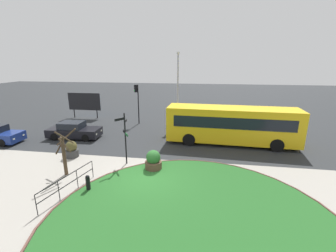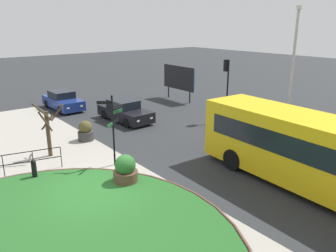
{
  "view_description": "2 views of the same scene",
  "coord_description": "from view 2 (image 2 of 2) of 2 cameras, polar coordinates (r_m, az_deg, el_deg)",
  "views": [
    {
      "loc": [
        2.95,
        -11.35,
        6.48
      ],
      "look_at": [
        0.74,
        3.21,
        2.31
      ],
      "focal_mm": 24.31,
      "sensor_mm": 36.0,
      "label": 1
    },
    {
      "loc": [
        11.44,
        -5.4,
        6.55
      ],
      "look_at": [
        -0.19,
        3.82,
        1.98
      ],
      "focal_mm": 36.04,
      "sensor_mm": 36.0,
      "label": 2
    }
  ],
  "objects": [
    {
      "name": "ground",
      "position": [
        14.25,
        -11.85,
        -10.65
      ],
      "size": [
        120.0,
        120.0,
        0.0
      ],
      "primitive_type": "plane",
      "color": "#282B2D"
    },
    {
      "name": "sidewalk_paving",
      "position": [
        13.71,
        -17.97,
        -12.29
      ],
      "size": [
        32.0,
        8.78,
        0.02
      ],
      "primitive_type": "cube",
      "color": "#9E998E",
      "rests_on": "ground"
    },
    {
      "name": "signpost_directional",
      "position": [
        15.81,
        -9.25,
        0.26
      ],
      "size": [
        0.78,
        1.21,
        3.42
      ],
      "color": "black",
      "rests_on": "ground"
    },
    {
      "name": "bollard_foreground",
      "position": [
        15.85,
        -21.71,
        -6.76
      ],
      "size": [
        0.22,
        0.22,
        0.9
      ],
      "color": "black",
      "rests_on": "ground"
    },
    {
      "name": "railing_grass_edge",
      "position": [
        16.44,
        -24.01,
        -5.41
      ],
      "size": [
        0.84,
        3.63,
        1.04
      ],
      "rotation": [
        0.0,
        0.0,
        4.49
      ],
      "color": "black",
      "rests_on": "ground"
    },
    {
      "name": "bus_yellow",
      "position": [
        14.54,
        23.67,
        -4.23
      ],
      "size": [
        10.37,
        2.94,
        2.99
      ],
      "rotation": [
        0.0,
        0.0,
        3.09
      ],
      "color": "yellow",
      "rests_on": "ground"
    },
    {
      "name": "car_near_lane",
      "position": [
        27.75,
        -17.37,
        4.08
      ],
      "size": [
        4.38,
        1.87,
        1.44
      ],
      "rotation": [
        0.0,
        0.0,
        0.02
      ],
      "color": "navy",
      "rests_on": "ground"
    },
    {
      "name": "car_far_lane",
      "position": [
        23.49,
        -7.31,
        2.46
      ],
      "size": [
        4.55,
        2.02,
        1.45
      ],
      "rotation": [
        0.0,
        0.0,
        0.05
      ],
      "color": "black",
      "rests_on": "ground"
    },
    {
      "name": "traffic_light_near",
      "position": [
        23.29,
        9.87,
        8.23
      ],
      "size": [
        0.49,
        0.27,
        4.19
      ],
      "rotation": [
        0.0,
        0.0,
        3.17
      ],
      "color": "black",
      "rests_on": "ground"
    },
    {
      "name": "lamppost_tall",
      "position": [
        21.46,
        20.32,
        9.31
      ],
      "size": [
        0.32,
        0.32,
        7.47
      ],
      "color": "#B7B7BC",
      "rests_on": "ground"
    },
    {
      "name": "billboard_left",
      "position": [
        29.47,
        1.84,
        8.09
      ],
      "size": [
        4.0,
        0.19,
        2.99
      ],
      "rotation": [
        0.0,
        0.0,
        -0.01
      ],
      "color": "black",
      "rests_on": "ground"
    },
    {
      "name": "planter_near_signpost",
      "position": [
        19.97,
        -13.76,
        -0.92
      ],
      "size": [
        0.9,
        0.9,
        1.18
      ],
      "color": "#383838",
      "rests_on": "ground"
    },
    {
      "name": "planter_kerbside",
      "position": [
        14.45,
        -7.21,
        -7.47
      ],
      "size": [
        1.04,
        1.04,
        1.27
      ],
      "color": "brown",
      "rests_on": "ground"
    },
    {
      "name": "street_tree_bare",
      "position": [
        17.88,
        -19.56,
        -0.48
      ],
      "size": [
        1.42,
        1.43,
        2.9
      ],
      "color": "#423323",
      "rests_on": "ground"
    }
  ]
}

